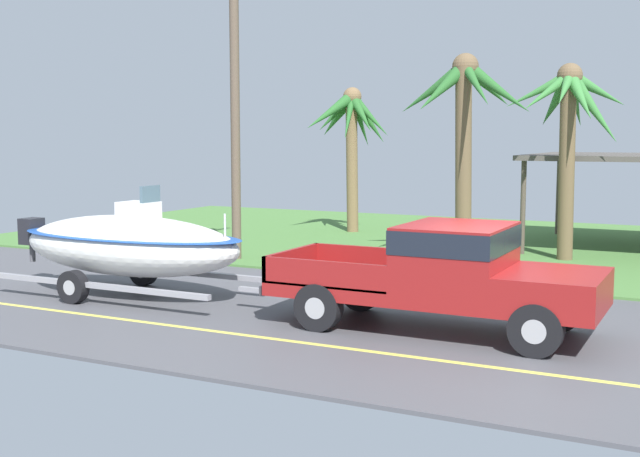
{
  "coord_description": "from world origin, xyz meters",
  "views": [
    {
      "loc": [
        3.19,
        -12.7,
        3.21
      ],
      "look_at": [
        -3.54,
        0.59,
        1.51
      ],
      "focal_mm": 45.37,
      "sensor_mm": 36.0,
      "label": 1
    }
  ],
  "objects_px": {
    "pickup_truck_towing": "(454,272)",
    "palm_tree_mid": "(350,125)",
    "palm_tree_near_left": "(570,115)",
    "utility_pole": "(235,104)",
    "boat_on_trailer": "(129,245)",
    "palm_tree_far_left": "(464,110)"
  },
  "relations": [
    {
      "from": "pickup_truck_towing",
      "to": "palm_tree_mid",
      "type": "distance_m",
      "value": 14.01
    },
    {
      "from": "palm_tree_near_left",
      "to": "palm_tree_mid",
      "type": "relative_size",
      "value": 1.05
    },
    {
      "from": "pickup_truck_towing",
      "to": "utility_pole",
      "type": "xyz_separation_m",
      "value": [
        -7.39,
        4.96,
        3.04
      ]
    },
    {
      "from": "boat_on_trailer",
      "to": "palm_tree_mid",
      "type": "distance_m",
      "value": 11.98
    },
    {
      "from": "utility_pole",
      "to": "palm_tree_mid",
      "type": "bearing_deg",
      "value": 88.85
    },
    {
      "from": "pickup_truck_towing",
      "to": "palm_tree_far_left",
      "type": "bearing_deg",
      "value": 105.97
    },
    {
      "from": "palm_tree_mid",
      "to": "palm_tree_far_left",
      "type": "relative_size",
      "value": 0.92
    },
    {
      "from": "boat_on_trailer",
      "to": "utility_pole",
      "type": "bearing_deg",
      "value": 97.14
    },
    {
      "from": "pickup_truck_towing",
      "to": "palm_tree_far_left",
      "type": "distance_m",
      "value": 7.92
    },
    {
      "from": "palm_tree_mid",
      "to": "palm_tree_near_left",
      "type": "bearing_deg",
      "value": -22.63
    },
    {
      "from": "palm_tree_far_left",
      "to": "pickup_truck_towing",
      "type": "bearing_deg",
      "value": -74.03
    },
    {
      "from": "utility_pole",
      "to": "boat_on_trailer",
      "type": "bearing_deg",
      "value": -82.86
    },
    {
      "from": "boat_on_trailer",
      "to": "palm_tree_near_left",
      "type": "bearing_deg",
      "value": 50.51
    },
    {
      "from": "palm_tree_near_left",
      "to": "palm_tree_far_left",
      "type": "xyz_separation_m",
      "value": [
        -2.31,
        -1.46,
        0.12
      ]
    },
    {
      "from": "palm_tree_near_left",
      "to": "utility_pole",
      "type": "relative_size",
      "value": 0.65
    },
    {
      "from": "palm_tree_mid",
      "to": "pickup_truck_towing",
      "type": "bearing_deg",
      "value": -58.19
    },
    {
      "from": "utility_pole",
      "to": "pickup_truck_towing",
      "type": "bearing_deg",
      "value": -33.86
    },
    {
      "from": "pickup_truck_towing",
      "to": "palm_tree_mid",
      "type": "height_order",
      "value": "palm_tree_mid"
    },
    {
      "from": "palm_tree_mid",
      "to": "utility_pole",
      "type": "distance_m",
      "value": 6.76
    },
    {
      "from": "palm_tree_mid",
      "to": "palm_tree_far_left",
      "type": "height_order",
      "value": "palm_tree_far_left"
    },
    {
      "from": "palm_tree_mid",
      "to": "palm_tree_far_left",
      "type": "xyz_separation_m",
      "value": [
        5.23,
        -4.6,
        0.29
      ]
    },
    {
      "from": "pickup_truck_towing",
      "to": "boat_on_trailer",
      "type": "relative_size",
      "value": 0.89
    }
  ]
}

